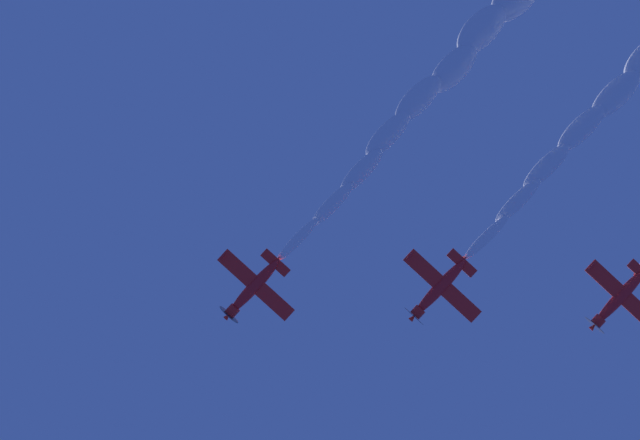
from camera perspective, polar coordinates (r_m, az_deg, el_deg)
The scene contains 4 objects.
airplane_lead at distance 83.77m, azimuth -4.05°, elevation -4.09°, with size 7.17×8.06×2.97m.
airplane_left_wingman at distance 82.28m, azimuth 7.11°, elevation -4.12°, with size 7.17×8.06×3.03m.
airplane_right_wingman at distance 87.11m, azimuth 17.44°, elevation -4.51°, with size 7.17×8.07×2.97m.
smoke_trail_lead at distance 85.35m, azimuth 10.50°, elevation 11.90°, with size 41.22×4.26×6.26m.
Camera 1 is at (-13.68, 13.16, 2.05)m, focal length 53.45 mm.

